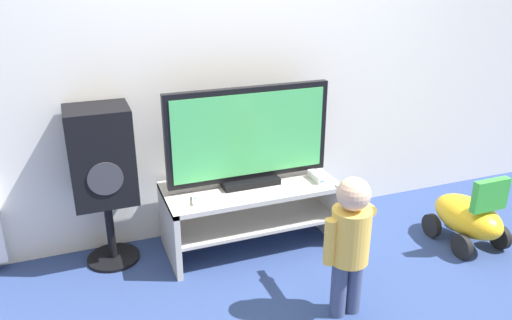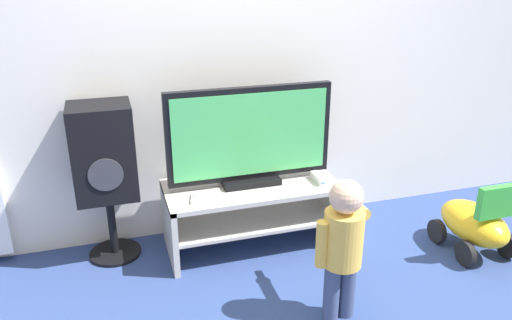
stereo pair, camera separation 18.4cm
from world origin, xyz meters
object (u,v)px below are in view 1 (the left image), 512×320
Objects in this scene: remote_primary at (195,200)px; television at (249,138)px; game_console at (316,177)px; speaker_tower at (102,160)px; child at (350,236)px; ride_on_toy at (469,216)px.

television is at bearing 19.39° from remote_primary.
game_console is (0.43, -0.11, -0.29)m from television.
television is 1.05× the size of speaker_tower.
remote_primary is 0.13× the size of speaker_tower.
child is 1.21m from ride_on_toy.
game_console is 1.06m from ride_on_toy.
television is at bearing 165.13° from game_console.
television is 7.90× the size of remote_primary.
game_console reaches higher than remote_primary.
child is at bearing -163.65° from ride_on_toy.
remote_primary is 0.60m from speaker_tower.
speaker_tower is at bearing 153.38° from remote_primary.
television is 0.90m from speaker_tower.
speaker_tower is (-1.12, 0.98, 0.22)m from child.
ride_on_toy is (2.25, -0.64, -0.49)m from speaker_tower.
speaker_tower reaches higher than remote_primary.
game_console is at bearing -9.58° from speaker_tower.
child is at bearing -104.73° from game_console.
speaker_tower is at bearing 173.04° from television.
ride_on_toy is (0.93, -0.42, -0.26)m from game_console.
child is 1.50m from speaker_tower.
game_console is 0.83m from remote_primary.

